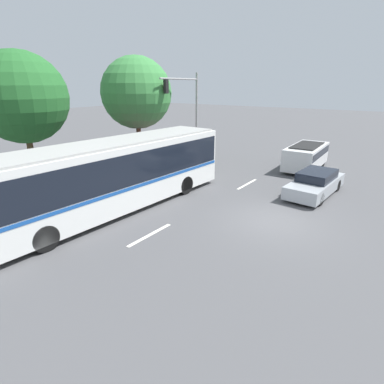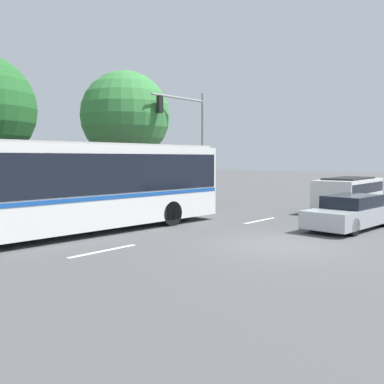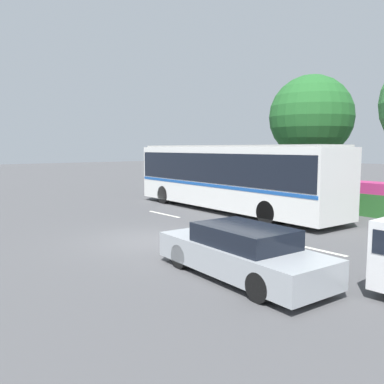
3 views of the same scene
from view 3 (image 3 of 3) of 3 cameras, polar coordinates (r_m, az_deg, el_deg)
ground_plane at (r=13.91m, az=-5.66°, el=-6.85°), size 140.00×140.00×0.00m
city_bus at (r=20.08m, az=5.29°, el=2.59°), size 12.61×3.14×3.28m
sedan_foreground at (r=9.95m, az=7.00°, el=-8.52°), size 4.84×2.06×1.29m
street_tree_left at (r=25.75m, az=16.50°, el=10.11°), size 5.02×5.02×7.50m
lane_stripe_near at (r=19.21m, az=-3.97°, el=-3.15°), size 2.40×0.16×0.01m
lane_stripe_mid at (r=13.30m, az=16.64°, el=-7.68°), size 2.40×0.16×0.01m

